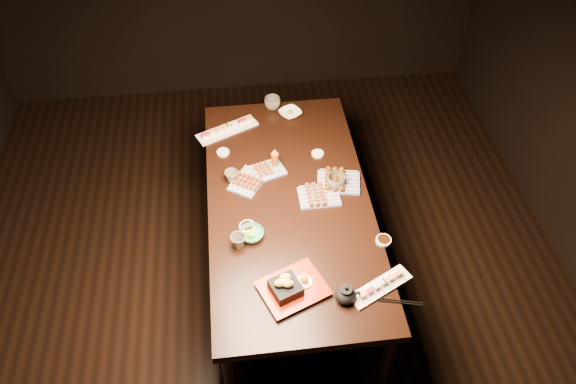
{
  "coord_description": "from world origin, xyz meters",
  "views": [
    {
      "loc": [
        -0.1,
        -1.77,
        3.04
      ],
      "look_at": [
        0.16,
        0.39,
        0.77
      ],
      "focal_mm": 35.0,
      "sensor_mm": 36.0,
      "label": 1
    }
  ],
  "objects_px": {
    "edamame_bowl_cream": "(290,113)",
    "condiment_bottle": "(275,158)",
    "yakitori_plate_right": "(319,194)",
    "yakitori_plate_left": "(248,179)",
    "teacup_near_left": "(238,241)",
    "yakitori_plate_center": "(266,168)",
    "sushi_platter_near": "(381,285)",
    "tempura_tray": "(293,284)",
    "sushi_platter_far": "(227,128)",
    "edamame_bowl_green": "(251,234)",
    "dining_table": "(289,243)",
    "teacup_mid_right": "(336,182)",
    "teapot": "(346,293)",
    "teacup_far_left": "(231,177)",
    "teacup_far_right": "(272,103)"
  },
  "relations": [
    {
      "from": "sushi_platter_far",
      "to": "teacup_mid_right",
      "type": "distance_m",
      "value": 0.82
    },
    {
      "from": "yakitori_plate_left",
      "to": "yakitori_plate_right",
      "type": "bearing_deg",
      "value": -80.09
    },
    {
      "from": "dining_table",
      "to": "teacup_far_left",
      "type": "relative_size",
      "value": 23.22
    },
    {
      "from": "sushi_platter_far",
      "to": "teacup_far_left",
      "type": "height_order",
      "value": "teacup_far_left"
    },
    {
      "from": "yakitori_plate_center",
      "to": "teacup_far_left",
      "type": "xyz_separation_m",
      "value": [
        -0.2,
        -0.05,
        0.01
      ]
    },
    {
      "from": "sushi_platter_near",
      "to": "tempura_tray",
      "type": "distance_m",
      "value": 0.42
    },
    {
      "from": "yakitori_plate_center",
      "to": "yakitori_plate_left",
      "type": "bearing_deg",
      "value": -163.91
    },
    {
      "from": "yakitori_plate_left",
      "to": "sushi_platter_near",
      "type": "bearing_deg",
      "value": -110.48
    },
    {
      "from": "sushi_platter_far",
      "to": "yakitori_plate_right",
      "type": "distance_m",
      "value": 0.8
    },
    {
      "from": "yakitori_plate_center",
      "to": "edamame_bowl_green",
      "type": "relative_size",
      "value": 1.55
    },
    {
      "from": "edamame_bowl_cream",
      "to": "condiment_bottle",
      "type": "bearing_deg",
      "value": -107.48
    },
    {
      "from": "tempura_tray",
      "to": "teacup_near_left",
      "type": "bearing_deg",
      "value": 106.57
    },
    {
      "from": "teacup_near_left",
      "to": "yakitori_plate_center",
      "type": "bearing_deg",
      "value": 70.05
    },
    {
      "from": "sushi_platter_far",
      "to": "yakitori_plate_left",
      "type": "height_order",
      "value": "yakitori_plate_left"
    },
    {
      "from": "yakitori_plate_right",
      "to": "tempura_tray",
      "type": "bearing_deg",
      "value": -111.4
    },
    {
      "from": "sushi_platter_near",
      "to": "teacup_far_right",
      "type": "xyz_separation_m",
      "value": [
        -0.38,
        1.46,
        0.02
      ]
    },
    {
      "from": "yakitori_plate_right",
      "to": "edamame_bowl_green",
      "type": "bearing_deg",
      "value": -149.82
    },
    {
      "from": "sushi_platter_near",
      "to": "teacup_near_left",
      "type": "distance_m",
      "value": 0.75
    },
    {
      "from": "teacup_mid_right",
      "to": "teacup_far_right",
      "type": "xyz_separation_m",
      "value": [
        -0.28,
        0.77,
        -0.0
      ]
    },
    {
      "from": "yakitori_plate_left",
      "to": "teacup_far_right",
      "type": "bearing_deg",
      "value": 15.95
    },
    {
      "from": "yakitori_plate_center",
      "to": "edamame_bowl_green",
      "type": "distance_m",
      "value": 0.5
    },
    {
      "from": "edamame_bowl_green",
      "to": "teacup_mid_right",
      "type": "xyz_separation_m",
      "value": [
        0.5,
        0.31,
        0.02
      ]
    },
    {
      "from": "sushi_platter_near",
      "to": "teapot",
      "type": "distance_m",
      "value": 0.19
    },
    {
      "from": "teacup_mid_right",
      "to": "teapot",
      "type": "relative_size",
      "value": 0.87
    },
    {
      "from": "dining_table",
      "to": "tempura_tray",
      "type": "height_order",
      "value": "tempura_tray"
    },
    {
      "from": "sushi_platter_far",
      "to": "yakitori_plate_center",
      "type": "height_order",
      "value": "yakitori_plate_center"
    },
    {
      "from": "yakitori_plate_right",
      "to": "edamame_bowl_cream",
      "type": "bearing_deg",
      "value": 94.45
    },
    {
      "from": "edamame_bowl_green",
      "to": "edamame_bowl_cream",
      "type": "height_order",
      "value": "edamame_bowl_green"
    },
    {
      "from": "yakitori_plate_right",
      "to": "condiment_bottle",
      "type": "bearing_deg",
      "value": 127.24
    },
    {
      "from": "tempura_tray",
      "to": "condiment_bottle",
      "type": "xyz_separation_m",
      "value": [
        0.0,
        0.87,
        0.01
      ]
    },
    {
      "from": "dining_table",
      "to": "tempura_tray",
      "type": "distance_m",
      "value": 0.73
    },
    {
      "from": "condiment_bottle",
      "to": "yakitori_plate_right",
      "type": "bearing_deg",
      "value": -51.79
    },
    {
      "from": "yakitori_plate_right",
      "to": "teacup_mid_right",
      "type": "xyz_separation_m",
      "value": [
        0.11,
        0.07,
        0.01
      ]
    },
    {
      "from": "yakitori_plate_center",
      "to": "edamame_bowl_green",
      "type": "xyz_separation_m",
      "value": [
        -0.12,
        -0.48,
        -0.01
      ]
    },
    {
      "from": "edamame_bowl_green",
      "to": "edamame_bowl_cream",
      "type": "bearing_deg",
      "value": 71.79
    },
    {
      "from": "edamame_bowl_cream",
      "to": "teacup_far_right",
      "type": "bearing_deg",
      "value": 140.65
    },
    {
      "from": "teacup_far_left",
      "to": "teapot",
      "type": "distance_m",
      "value": 0.99
    },
    {
      "from": "tempura_tray",
      "to": "teacup_far_right",
      "type": "distance_m",
      "value": 1.43
    },
    {
      "from": "tempura_tray",
      "to": "teacup_mid_right",
      "type": "height_order",
      "value": "tempura_tray"
    },
    {
      "from": "edamame_bowl_green",
      "to": "sushi_platter_far",
      "type": "bearing_deg",
      "value": 95.78
    },
    {
      "from": "yakitori_plate_right",
      "to": "yakitori_plate_left",
      "type": "relative_size",
      "value": 1.04
    },
    {
      "from": "dining_table",
      "to": "edamame_bowl_cream",
      "type": "distance_m",
      "value": 0.86
    },
    {
      "from": "yakitori_plate_left",
      "to": "sushi_platter_far",
      "type": "bearing_deg",
      "value": 44.93
    },
    {
      "from": "tempura_tray",
      "to": "teacup_far_right",
      "type": "height_order",
      "value": "tempura_tray"
    },
    {
      "from": "sushi_platter_near",
      "to": "edamame_bowl_cream",
      "type": "bearing_deg",
      "value": 74.15
    },
    {
      "from": "sushi_platter_near",
      "to": "yakitori_plate_right",
      "type": "height_order",
      "value": "yakitori_plate_right"
    },
    {
      "from": "tempura_tray",
      "to": "edamame_bowl_cream",
      "type": "bearing_deg",
      "value": 61.37
    },
    {
      "from": "edamame_bowl_green",
      "to": "teapot",
      "type": "xyz_separation_m",
      "value": [
        0.41,
        -0.43,
        0.03
      ]
    },
    {
      "from": "condiment_bottle",
      "to": "yakitori_plate_left",
      "type": "bearing_deg",
      "value": -145.8
    },
    {
      "from": "sushi_platter_far",
      "to": "teacup_far_left",
      "type": "xyz_separation_m",
      "value": [
        0.01,
        -0.45,
        0.01
      ]
    }
  ]
}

